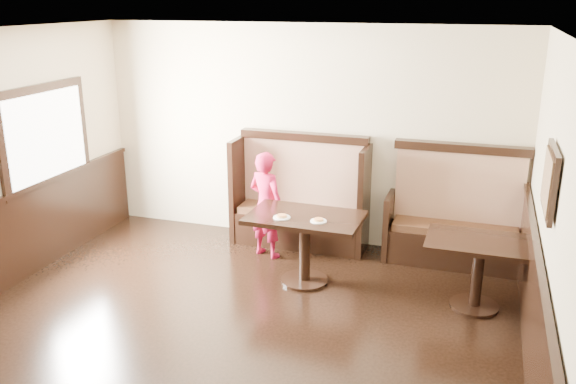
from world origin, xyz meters
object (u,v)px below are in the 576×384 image
at_px(booth_neighbor, 455,224).
at_px(table_main, 305,231).
at_px(table_neighbor, 479,258).
at_px(child, 266,205).
at_px(booth_main, 301,205).

height_order(booth_neighbor, table_main, booth_neighbor).
height_order(table_neighbor, child, child).
height_order(booth_main, table_neighbor, booth_main).
distance_m(booth_main, table_neighbor, 2.51).
xyz_separation_m(booth_main, child, (-0.28, -0.53, 0.14)).
bearing_deg(table_neighbor, booth_neighbor, 105.09).
bearing_deg(table_main, child, 140.55).
relative_size(booth_neighbor, table_main, 1.30).
xyz_separation_m(table_main, child, (-0.66, 0.57, 0.05)).
xyz_separation_m(booth_main, table_neighbor, (2.25, -1.13, 0.03)).
bearing_deg(child, table_main, 158.38).
relative_size(booth_neighbor, table_neighbor, 1.53).
height_order(booth_main, child, booth_main).
xyz_separation_m(booth_main, table_main, (0.38, -1.10, 0.09)).
bearing_deg(table_main, booth_neighbor, 36.29).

